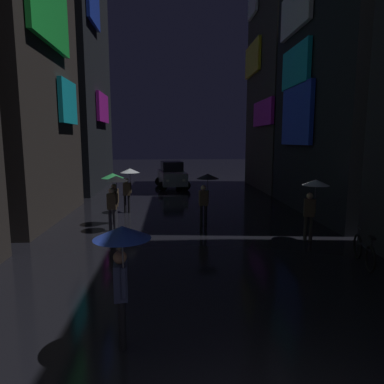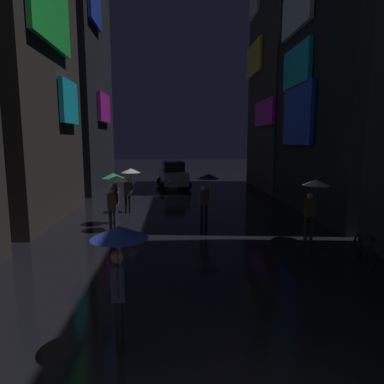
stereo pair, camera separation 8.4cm
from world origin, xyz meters
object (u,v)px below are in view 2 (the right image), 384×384
(pedestrian_far_right_clear, at_px, (130,178))
(pedestrian_midstreet_centre_green, at_px, (114,184))
(pedestrian_foreground_right_black, at_px, (207,185))
(car_distant, at_px, (173,175))
(bicycle_parked_at_storefront, at_px, (364,252))
(pedestrian_foreground_left_black, at_px, (115,188))
(pedestrian_near_crossing_blue, at_px, (119,253))
(pedestrian_midstreet_left_clear, at_px, (314,193))

(pedestrian_far_right_clear, relative_size, pedestrian_midstreet_centre_green, 1.00)
(pedestrian_foreground_right_black, height_order, car_distant, pedestrian_foreground_right_black)
(pedestrian_foreground_right_black, distance_m, bicycle_parked_at_storefront, 6.20)
(pedestrian_foreground_left_black, distance_m, pedestrian_near_crossing_blue, 7.73)
(pedestrian_foreground_left_black, xyz_separation_m, pedestrian_midstreet_centre_green, (-0.24, 1.09, 0.00))
(pedestrian_near_crossing_blue, bearing_deg, bicycle_parked_at_storefront, 29.98)
(pedestrian_foreground_left_black, relative_size, bicycle_parked_at_storefront, 1.19)
(pedestrian_foreground_left_black, distance_m, pedestrian_midstreet_left_clear, 7.14)
(pedestrian_foreground_left_black, height_order, bicycle_parked_at_storefront, pedestrian_foreground_left_black)
(pedestrian_near_crossing_blue, distance_m, pedestrian_midstreet_centre_green, 8.84)
(car_distant, bearing_deg, pedestrian_near_crossing_blue, -92.64)
(pedestrian_far_right_clear, height_order, pedestrian_foreground_right_black, same)
(pedestrian_foreground_right_black, bearing_deg, bicycle_parked_at_storefront, -50.12)
(pedestrian_midstreet_centre_green, xyz_separation_m, car_distant, (2.44, 10.84, -0.74))
(pedestrian_far_right_clear, relative_size, pedestrian_foreground_right_black, 1.00)
(car_distant, bearing_deg, pedestrian_foreground_right_black, -83.42)
(pedestrian_foreground_right_black, distance_m, car_distant, 11.47)
(pedestrian_foreground_right_black, relative_size, car_distant, 0.49)
(pedestrian_foreground_right_black, bearing_deg, car_distant, 96.58)
(pedestrian_foreground_left_black, height_order, pedestrian_midstreet_left_clear, same)
(bicycle_parked_at_storefront, bearing_deg, pedestrian_near_crossing_blue, -150.02)
(pedestrian_midstreet_left_clear, bearing_deg, pedestrian_foreground_right_black, 146.58)
(pedestrian_near_crossing_blue, xyz_separation_m, bicycle_parked_at_storefront, (6.11, 3.52, -1.28))
(bicycle_parked_at_storefront, bearing_deg, pedestrian_foreground_left_black, 151.07)
(pedestrian_midstreet_left_clear, bearing_deg, pedestrian_foreground_left_black, 166.29)
(pedestrian_midstreet_left_clear, bearing_deg, car_distant, 109.14)
(car_distant, bearing_deg, pedestrian_far_right_clear, -103.58)
(pedestrian_midstreet_left_clear, bearing_deg, pedestrian_far_right_clear, 143.42)
(pedestrian_near_crossing_blue, height_order, pedestrian_midstreet_left_clear, same)
(pedestrian_midstreet_left_clear, xyz_separation_m, bicycle_parked_at_storefront, (0.47, -2.40, -1.28))
(bicycle_parked_at_storefront, bearing_deg, car_distant, 107.99)
(pedestrian_midstreet_left_clear, height_order, pedestrian_foreground_right_black, same)
(pedestrian_near_crossing_blue, height_order, pedestrian_far_right_clear, same)
(pedestrian_foreground_left_black, bearing_deg, pedestrian_foreground_right_black, 9.11)
(pedestrian_far_right_clear, xyz_separation_m, bicycle_parked_at_storefront, (7.27, -7.45, -1.28))
(pedestrian_midstreet_centre_green, height_order, pedestrian_foreground_right_black, same)
(pedestrian_far_right_clear, xyz_separation_m, pedestrian_midstreet_left_clear, (6.80, -5.05, 0.00))
(pedestrian_near_crossing_blue, height_order, pedestrian_foreground_right_black, same)
(pedestrian_far_right_clear, relative_size, bicycle_parked_at_storefront, 1.19)
(pedestrian_far_right_clear, height_order, pedestrian_midstreet_left_clear, same)
(pedestrian_near_crossing_blue, xyz_separation_m, car_distant, (0.90, 19.55, -0.74))
(pedestrian_midstreet_centre_green, bearing_deg, pedestrian_near_crossing_blue, -80.00)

